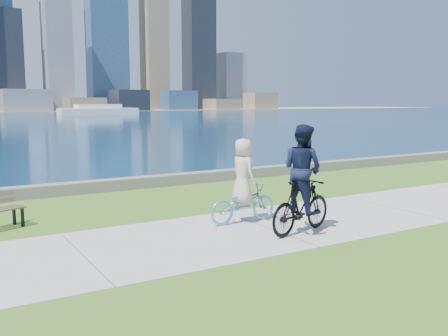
% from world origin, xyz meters
% --- Properties ---
extents(ground, '(320.00, 320.00, 0.00)m').
position_xyz_m(ground, '(0.00, 0.00, 0.00)').
color(ground, '#3A641A').
rests_on(ground, ground).
extents(concrete_path, '(80.00, 3.50, 0.02)m').
position_xyz_m(concrete_path, '(0.00, 0.00, 0.01)').
color(concrete_path, '#A5A5A0').
rests_on(concrete_path, ground).
extents(seawall, '(90.00, 0.50, 0.35)m').
position_xyz_m(seawall, '(0.00, 6.20, 0.17)').
color(seawall, slate).
rests_on(seawall, ground).
extents(ferry_far, '(14.93, 4.27, 2.03)m').
position_xyz_m(ferry_far, '(22.56, 87.31, 0.84)').
color(ferry_far, white).
rests_on(ferry_far, ground).
extents(cyclist_woman, '(0.61, 1.71, 1.92)m').
position_xyz_m(cyclist_woman, '(-0.20, 0.62, 0.73)').
color(cyclist_woman, '#5EB0E5').
rests_on(cyclist_woman, ground).
extents(cyclist_man, '(0.97, 1.95, 2.28)m').
position_xyz_m(cyclist_man, '(0.37, -0.76, 0.98)').
color(cyclist_man, black).
rests_on(cyclist_man, ground).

